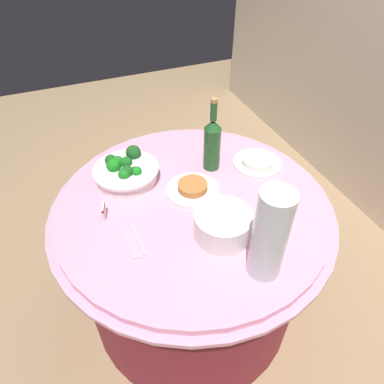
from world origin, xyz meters
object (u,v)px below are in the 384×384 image
Objects in this scene: decorative_fruit_vase at (270,237)px; label_placard_front at (104,210)px; food_plate_peanuts at (193,188)px; broccoli_bowl at (126,171)px; plate_stack at (223,225)px; serving_tongs at (134,242)px; food_plate_rice at (257,162)px; wine_bottle at (212,143)px.

label_placard_front is (-0.45, -0.44, -0.13)m from decorative_fruit_vase.
broccoli_bowl is at bearing -128.10° from food_plate_peanuts.
serving_tongs is (-0.08, -0.31, -0.05)m from plate_stack.
decorative_fruit_vase is at bearing -28.48° from food_plate_rice.
broccoli_bowl is 1.27× the size of food_plate_peanuts.
serving_tongs is 3.04× the size of label_placard_front.
plate_stack is at bearing -19.06° from wine_bottle.
broccoli_bowl is 1.33× the size of plate_stack.
decorative_fruit_vase is 1.55× the size of food_plate_peanuts.
serving_tongs is 0.35m from food_plate_peanuts.
serving_tongs is 0.69m from food_plate_rice.
food_plate_peanuts is at bearing -178.01° from plate_stack.
decorative_fruit_vase is at bearing 53.31° from serving_tongs.
wine_bottle reaches higher than serving_tongs.
decorative_fruit_vase reaches higher than food_plate_peanuts.
broccoli_bowl is 0.37m from serving_tongs.
serving_tongs is at bearing -55.91° from wine_bottle.
wine_bottle is at bearing 160.94° from plate_stack.
decorative_fruit_vase is at bearing 25.21° from broccoli_bowl.
broccoli_bowl reaches higher than food_plate_rice.
label_placard_front is at bearing -158.73° from serving_tongs.
label_placard_front is at bearing -135.76° from decorative_fruit_vase.
decorative_fruit_vase is (0.64, 0.30, 0.12)m from broccoli_bowl.
food_plate_peanuts is (-0.26, -0.01, -0.04)m from plate_stack.
decorative_fruit_vase reaches higher than serving_tongs.
food_plate_peanuts reaches higher than food_plate_rice.
plate_stack is 0.23m from decorative_fruit_vase.
food_plate_rice is (0.06, 0.20, -0.12)m from wine_bottle.
wine_bottle is at bearing 80.69° from broccoli_bowl.
food_plate_rice is (-0.24, 0.65, 0.01)m from serving_tongs.
plate_stack is 0.62× the size of wine_bottle.
food_plate_peanuts is at bearing 51.90° from broccoli_bowl.
plate_stack is at bearing -46.25° from food_plate_rice.
decorative_fruit_vase is (0.58, -0.08, 0.03)m from wine_bottle.
label_placard_front is (0.13, -0.51, -0.10)m from wine_bottle.
food_plate_rice is (0.12, 0.58, -0.03)m from broccoli_bowl.
serving_tongs is 0.76× the size of food_plate_rice.
food_plate_peanuts reaches higher than serving_tongs.
plate_stack is at bearing 75.13° from serving_tongs.
wine_bottle is at bearing 172.53° from decorative_fruit_vase.
broccoli_bowl is at bearing 144.21° from label_placard_front.
decorative_fruit_vase is at bearing 16.53° from plate_stack.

